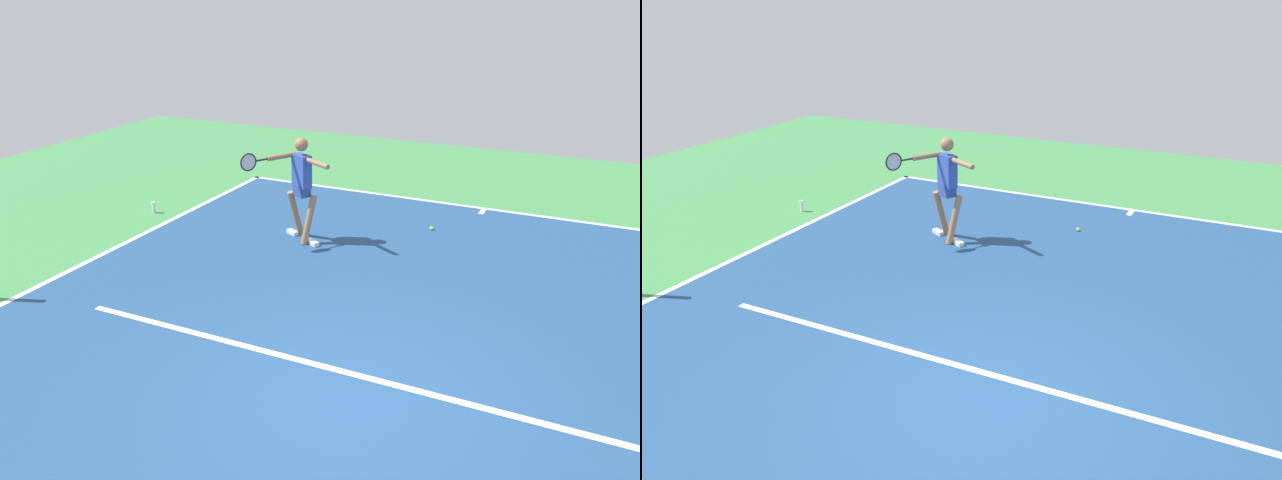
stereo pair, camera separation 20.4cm
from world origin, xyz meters
TOP-DOWN VIEW (x-y plane):
  - ground_plane at (0.00, 0.00)m, footprint 23.57×23.57m
  - court_surface at (0.00, 0.00)m, footprint 10.36×13.77m
  - court_line_baseline_near at (0.00, -6.84)m, footprint 10.36×0.10m
  - court_line_sideline_right at (5.13, 0.00)m, footprint 0.10×13.77m
  - court_line_service at (0.00, -0.46)m, footprint 7.77×0.10m
  - court_line_centre_mark at (0.00, -6.64)m, footprint 0.10×0.30m
  - tennis_player at (2.50, -3.84)m, footprint 1.31×1.11m
  - tennis_ball_far_corner at (0.61, -5.25)m, footprint 0.07×0.07m
  - water_bottle at (5.68, -3.90)m, footprint 0.07×0.07m

SIDE VIEW (x-z plane):
  - ground_plane at x=0.00m, z-range 0.00..0.00m
  - court_surface at x=0.00m, z-range 0.00..0.00m
  - court_line_baseline_near at x=0.00m, z-range 0.00..0.01m
  - court_line_sideline_right at x=5.13m, z-range 0.00..0.01m
  - court_line_service at x=0.00m, z-range 0.00..0.01m
  - court_line_centre_mark at x=0.00m, z-range 0.00..0.01m
  - tennis_ball_far_corner at x=0.61m, z-range 0.00..0.07m
  - water_bottle at x=5.68m, z-range 0.00..0.22m
  - tennis_player at x=2.50m, z-range 0.13..1.91m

